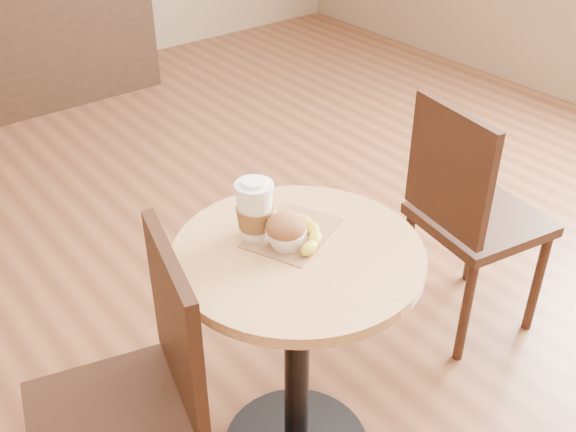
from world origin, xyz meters
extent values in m
cylinder|color=black|center=(-0.01, 0.03, 0.38)|extent=(0.07, 0.07, 0.72)
cylinder|color=tan|center=(-0.01, 0.03, 0.73)|extent=(0.63, 0.63, 0.03)
cube|color=#321C11|center=(-0.52, 0.10, 0.44)|extent=(0.47, 0.47, 0.04)
cylinder|color=#321C11|center=(-0.32, 0.21, 0.22)|extent=(0.03, 0.03, 0.44)
cube|color=#321C11|center=(-0.35, 0.05, 0.68)|extent=(0.12, 0.36, 0.41)
cube|color=#321C11|center=(0.87, 0.12, 0.44)|extent=(0.45, 0.45, 0.04)
cylinder|color=#321C11|center=(1.00, -0.07, 0.22)|extent=(0.04, 0.04, 0.44)
cylinder|color=#321C11|center=(1.06, 0.25, 0.22)|extent=(0.04, 0.04, 0.44)
cylinder|color=#321C11|center=(0.68, -0.02, 0.22)|extent=(0.04, 0.04, 0.44)
cylinder|color=#321C11|center=(0.73, 0.31, 0.22)|extent=(0.04, 0.04, 0.44)
cube|color=#321C11|center=(0.70, 0.15, 0.68)|extent=(0.09, 0.37, 0.41)
cube|color=#8B6243|center=(0.02, 0.10, 0.75)|extent=(0.29, 0.26, 0.00)
cylinder|color=white|center=(-0.06, 0.15, 0.90)|extent=(0.10, 0.10, 0.01)
cylinder|color=white|center=(-0.06, 0.15, 0.91)|extent=(0.06, 0.06, 0.01)
cylinder|color=#074B23|center=(-0.05, 0.10, 0.81)|extent=(0.03, 0.01, 0.03)
ellipsoid|color=brown|center=(-0.03, 0.06, 0.81)|extent=(0.10, 0.10, 0.06)
ellipsoid|color=#EFE5BF|center=(-0.03, 0.06, 0.83)|extent=(0.04, 0.04, 0.02)
camera|label=1|loc=(-0.86, -1.01, 1.72)|focal=42.00mm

